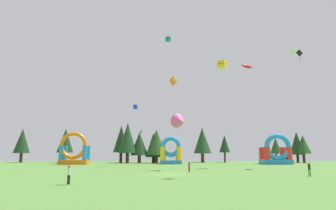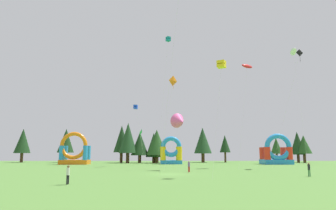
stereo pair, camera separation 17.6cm
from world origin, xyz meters
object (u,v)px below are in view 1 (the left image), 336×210
Objects in this scene: kite_teal_box at (168,39)px; kite_red_parafoil at (247,66)px; kite_white_parafoil at (293,52)px; inflatable_red_slide at (276,154)px; inflatable_blue_arch at (171,154)px; person_midfield at (189,165)px; kite_pink_delta at (180,121)px; kite_orange_diamond at (174,82)px; person_left_edge at (309,168)px; kite_yellow_box at (222,64)px; kite_green_diamond at (140,133)px; kite_black_diamond at (300,55)px; inflatable_orange_dome at (74,153)px; kite_blue_box at (135,107)px; person_far_side at (69,173)px.

kite_red_parafoil is at bearing -23.14° from kite_teal_box.
kite_white_parafoil is 25.42m from inflatable_red_slide.
inflatable_red_slide is at bearing -4.98° from inflatable_blue_arch.
inflatable_red_slide reaches higher than person_midfield.
inflatable_blue_arch is at bearing 92.00° from kite_pink_delta.
person_left_edge is at bearing -43.11° from kite_orange_diamond.
kite_yellow_box is at bearing -77.58° from kite_teal_box.
kite_teal_box is 4.00× the size of kite_green_diamond.
kite_black_diamond is 2.84× the size of kite_green_diamond.
kite_pink_delta is 1.20× the size of inflatable_orange_dome.
kite_blue_box is (-27.77, 15.42, -6.29)m from kite_black_diamond.
kite_black_diamond is at bearing -28.73° from inflatable_orange_dome.
kite_white_parafoil is at bearing -21.56° from inflatable_orange_dome.
inflatable_red_slide is (3.93, 23.31, -15.86)m from kite_black_diamond.
kite_orange_diamond is 15.89m from kite_blue_box.
kite_green_diamond reaches higher than person_far_side.
kite_red_parafoil reaches higher than kite_blue_box.
kite_green_diamond is 15.70m from person_midfield.
person_left_edge is at bearing 2.44° from kite_yellow_box.
kite_pink_delta is 0.46× the size of kite_black_diamond.
kite_pink_delta is 5.51× the size of person_far_side.
kite_blue_box is at bearing 118.64° from kite_pink_delta.
kite_orange_diamond is 9.30× the size of person_far_side.
kite_yellow_box is at bearing -61.97° from kite_green_diamond.
inflatable_red_slide is at bearing 80.42° from kite_black_diamond.
kite_teal_box is at bearing 161.69° from person_left_edge.
inflatable_blue_arch is 22.13m from inflatable_orange_dome.
kite_blue_box is 7.96× the size of person_left_edge.
person_midfield is at bearing -49.18° from inflatable_orange_dome.
inflatable_orange_dome is (-35.90, 15.21, -15.99)m from kite_red_parafoil.
kite_blue_box reaches higher than inflatable_orange_dome.
person_left_edge is 36.83m from inflatable_red_slide.
kite_orange_diamond is at bearing -47.97° from kite_green_diamond.
kite_pink_delta is 0.71× the size of kite_blue_box.
kite_white_parafoil is at bearing -18.07° from kite_blue_box.
kite_blue_box is 1.70× the size of inflatable_orange_dome.
inflatable_blue_arch is (-14.74, 37.68, 1.46)m from person_left_edge.
kite_teal_box is 1.26× the size of kite_white_parafoil.
inflatable_blue_arch is at bearing 89.91° from kite_orange_diamond.
inflatable_blue_arch is (-21.83, 19.58, -18.33)m from kite_white_parafoil.
inflatable_orange_dome reaches higher than inflatable_blue_arch.
person_midfield is 0.99× the size of person_far_side.
kite_orange_diamond is 0.78× the size of kite_black_diamond.
inflatable_orange_dome is at bearing 151.27° from kite_black_diamond.
kite_yellow_box is 39.83m from inflatable_blue_arch.
kite_pink_delta is 18.15m from kite_blue_box.
person_left_edge is at bearing -68.63° from inflatable_blue_arch.
kite_black_diamond is at bearing -51.48° from inflatable_blue_arch.
kite_teal_box is 43.78m from person_far_side.
person_far_side is (-2.15, -35.84, -11.02)m from kite_blue_box.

